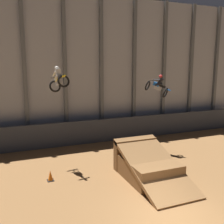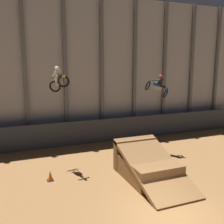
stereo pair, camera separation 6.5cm
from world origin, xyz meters
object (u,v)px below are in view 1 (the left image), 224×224
Objects in this scene: rider_bike_left_air at (59,80)px; traffic_cone_near_ramp at (50,176)px; rider_bike_right_air at (158,86)px; dirt_ramp at (146,165)px.

traffic_cone_near_ramp is at bearing -130.23° from rider_bike_left_air.
traffic_cone_near_ramp is (-0.97, -1.75, -5.09)m from rider_bike_left_air.
rider_bike_right_air is at bearing -8.04° from rider_bike_left_air.
rider_bike_right_air reaches higher than traffic_cone_near_ramp.
rider_bike_left_air is at bearing 142.49° from dirt_ramp.
dirt_ramp is at bearing -48.78° from rider_bike_left_air.
dirt_ramp reaches higher than traffic_cone_near_ramp.
rider_bike_right_air is at bearing 15.06° from traffic_cone_near_ramp.
traffic_cone_near_ramp is (-5.14, 1.45, -0.39)m from dirt_ramp.
dirt_ramp is 5.36m from traffic_cone_near_ramp.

